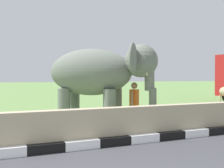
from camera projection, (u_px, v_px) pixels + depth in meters
striped_curb at (27, 151)px, 6.27m from camera, size 16.20×0.20×0.24m
barrier_parapet at (114, 125)px, 7.47m from camera, size 28.00×0.36×1.00m
elephant at (100, 74)px, 9.75m from camera, size 3.92×3.71×2.99m
person_handler at (134, 103)px, 9.73m from camera, size 0.52×0.51×1.66m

